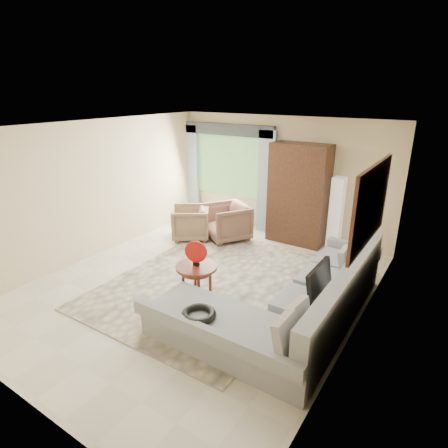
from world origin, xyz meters
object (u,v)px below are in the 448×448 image
Objects in this scene: coffee_table at (197,283)px; floor_lamp at (336,214)px; tv_screen at (320,283)px; armoire at (299,194)px; sectional_sofa at (296,308)px; potted_plant at (190,211)px; armchair_left at (190,223)px; armchair_right at (227,222)px.

floor_lamp is at bearing 71.49° from coffee_table.
armoire is (-1.50, 2.81, 0.33)m from tv_screen.
armoire is (-1.23, 2.90, 0.77)m from sectional_sofa.
coffee_table is 0.42× the size of floor_lamp.
potted_plant is at bearing 146.06° from sectional_sofa.
coffee_table is 2.67m from armchair_left.
potted_plant is (-1.45, 0.51, -0.13)m from armchair_right.
sectional_sofa is at bearing 26.88° from armchair_left.
coffee_table is at bearing -49.90° from potted_plant.
floor_lamp reaches higher than tv_screen.
armchair_right is at bearing 143.44° from tv_screen.
coffee_table is at bearing -170.26° from sectional_sofa.
floor_lamp is at bearing 78.52° from armchair_left.
potted_plant is (-2.48, 2.95, -0.07)m from coffee_table.
armoire is (1.31, 0.73, 0.65)m from armchair_right.
sectional_sofa is 1.65× the size of armoire.
floor_lamp reaches higher than armchair_right.
tv_screen is 0.93× the size of armchair_left.
armchair_left is 0.53× the size of floor_lamp.
armoire is at bearing 61.87° from armchair_right.
coffee_table is 0.30× the size of armoire.
armoire is 1.40× the size of floor_lamp.
armoire is 0.86m from floor_lamp.
armoire reaches higher than potted_plant.
floor_lamp is (2.80, 1.19, 0.39)m from armchair_left.
coffee_table reaches higher than potted_plant.
sectional_sofa is 0.52m from tv_screen.
coffee_table is 0.79× the size of armchair_left.
tv_screen reaches higher than potted_plant.
sectional_sofa is 1.53m from coffee_table.
armoire is at bearing 84.93° from armchair_left.
sectional_sofa is at bearing -7.63° from armchair_right.
armchair_left is at bearing 130.33° from coffee_table.
floor_lamp is (1.08, 3.22, 0.42)m from coffee_table.
sectional_sofa is 2.31× the size of floor_lamp.
tv_screen is 0.49× the size of floor_lamp.
potted_plant is at bearing -175.61° from armoire.
floor_lamp is (0.80, 0.06, -0.30)m from armoire.
armchair_left is at bearing 154.33° from tv_screen.
armchair_left is (-3.50, 1.68, -0.36)m from tv_screen.
tv_screen reaches higher than armchair_left.
armchair_left is at bearing -50.42° from potted_plant.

